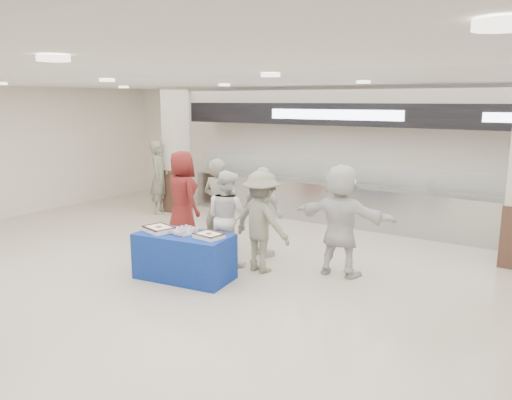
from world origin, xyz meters
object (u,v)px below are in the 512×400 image
Objects in this scene: soldier_bg at (159,177)px; soldier_a at (219,206)px; chef_short at (263,212)px; sheet_cake_left at (159,229)px; chef_tall at (228,217)px; cupcake_tray at (183,231)px; sheet_cake_right at (209,235)px; display_table at (184,256)px; civilian_white at (341,220)px; civilian_maroon at (182,197)px; soldier_b at (261,222)px.

soldier_a is at bearing -144.70° from soldier_bg.
sheet_cake_left is at bearing 79.07° from chef_short.
chef_short reaches higher than chef_tall.
cupcake_tray is at bearing 104.90° from soldier_a.
sheet_cake_right is 0.24× the size of soldier_bg.
cupcake_tray is at bearing 20.95° from sheet_cake_left.
soldier_bg is at bearing 130.67° from display_table.
sheet_cake_right is 5.38m from soldier_bg.
soldier_bg is (-4.19, 1.59, 0.09)m from chef_short.
sheet_cake_right is 0.88× the size of cupcake_tray.
civilian_white is (1.63, -0.15, 0.09)m from chef_short.
civilian_maroon is 1.12× the size of chef_tall.
soldier_a reaches higher than cupcake_tray.
chef_tall is 0.90× the size of soldier_bg.
chef_tall is at bearing 75.67° from display_table.
soldier_a is at bearing 98.23° from display_table.
chef_tall is at bearing 63.80° from sheet_cake_left.
civilian_maroon is 1.90m from chef_short.
chef_tall is (0.17, 0.99, 0.05)m from cupcake_tray.
sheet_cake_left is 3.00m from civilian_white.
soldier_bg is (-5.82, 1.73, -0.00)m from civilian_white.
soldier_a is at bearing 1.01° from civilian_white.
chef_short is 0.84m from soldier_b.
cupcake_tray is 0.27× the size of civilian_white.
chef_tall is 0.73m from soldier_b.
chef_short is (-0.08, 1.68, 0.04)m from sheet_cake_right.
display_table is 3.42× the size of sheet_cake_right.
sheet_cake_left reaches higher than sheet_cake_right.
soldier_bg is at bearing -20.15° from chef_tall.
civilian_white reaches higher than chef_short.
soldier_bg reaches higher than sheet_cake_left.
chef_tall is (1.61, -0.61, -0.10)m from civilian_maroon.
chef_short is (0.40, 1.72, 0.46)m from display_table.
display_table is at bearing -174.67° from sheet_cake_right.
soldier_a is at bearing -28.84° from chef_tall.
soldier_b is at bearing 69.63° from sheet_cake_right.
soldier_a is (1.06, -0.17, -0.04)m from civilian_maroon.
chef_short is (1.90, 0.09, -0.10)m from civilian_maroon.
soldier_b reaches higher than chef_tall.
soldier_b is (0.44, -0.72, 0.02)m from chef_short.
soldier_a reaches higher than sheet_cake_right.
chef_short is at bearing 68.71° from display_table.
sheet_cake_right is 0.24× the size of civilian_maroon.
cupcake_tray is 0.27× the size of civilian_maroon.
sheet_cake_right is at bearing 77.89° from soldier_b.
chef_tall is (0.54, -0.44, -0.06)m from soldier_a.
display_table is 0.83× the size of soldier_bg.
soldier_bg reaches higher than chef_short.
soldier_a reaches higher than display_table.
sheet_cake_right is at bearing -153.32° from soldier_bg.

